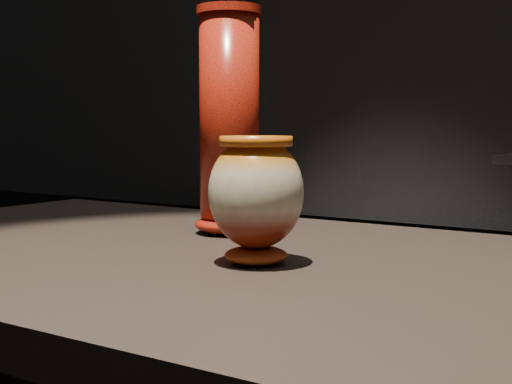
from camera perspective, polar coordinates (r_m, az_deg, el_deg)
main_vase at (r=0.94m, az=-0.00°, el=-0.19°), size 0.16×0.16×0.17m
tall_vase at (r=1.20m, az=-2.14°, el=5.38°), size 0.16×0.16×0.38m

